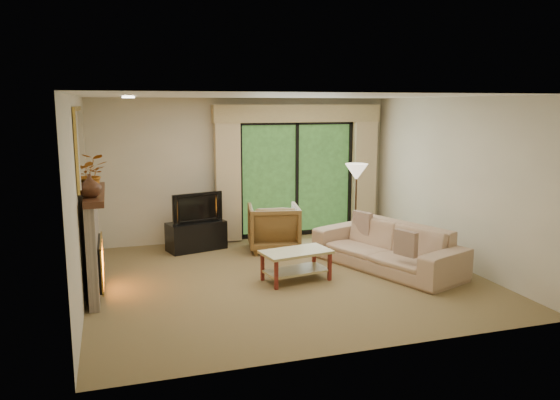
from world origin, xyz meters
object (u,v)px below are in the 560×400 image
object	(u,v)px
armchair	(274,227)
sofa	(387,246)
coffee_table	(296,266)
media_console	(196,236)

from	to	relation	value
armchair	sofa	bearing A→B (deg)	141.23
armchair	coffee_table	bearing A→B (deg)	95.14
sofa	coffee_table	size ratio (longest dim) A/B	2.46
armchair	coffee_table	xyz separation A→B (m)	(-0.17, -1.70, -0.18)
coffee_table	media_console	bearing A→B (deg)	107.88
armchair	coffee_table	size ratio (longest dim) A/B	0.90
media_console	sofa	world-z (taller)	sofa
armchair	sofa	size ratio (longest dim) A/B	0.37
sofa	coffee_table	bearing A→B (deg)	-106.53
media_console	coffee_table	xyz separation A→B (m)	(1.10, -2.09, -0.03)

